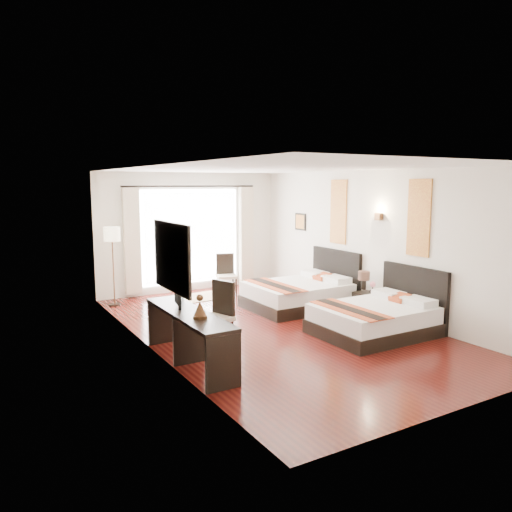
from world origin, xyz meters
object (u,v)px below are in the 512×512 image
nightstand (367,305)px  console_desk (189,338)px  bed_near (377,317)px  bed_far (301,293)px  table_lamp (364,277)px  floor_lamp (112,239)px  television (175,289)px  fruit_bowl (177,271)px  side_table (176,286)px  window_chair (226,283)px  vase (373,289)px  desk_chair (215,329)px

nightstand → console_desk: bearing=-171.0°
bed_near → bed_far: bed_far is taller
table_lamp → console_desk: size_ratio=0.16×
nightstand → floor_lamp: floor_lamp is taller
bed_far → television: (-3.26, -1.31, 0.69)m
nightstand → fruit_bowl: fruit_bowl is taller
bed_near → console_desk: size_ratio=0.89×
nightstand → side_table: side_table is taller
nightstand → window_chair: size_ratio=0.51×
console_desk → side_table: size_ratio=3.46×
console_desk → side_table: (1.27, 3.73, -0.06)m
vase → console_desk: (-3.96, -0.49, -0.19)m
bed_far → nightstand: bed_far is taller
console_desk → television: 0.82m
console_desk → bed_far: bearing=29.6°
television → desk_chair: 0.89m
bed_near → vase: bearing=51.5°
bed_far → window_chair: size_ratio=2.15×
vase → side_table: vase is taller
bed_far → fruit_bowl: bed_far is taller
floor_lamp → television: bearing=-89.5°
bed_near → side_table: bed_near is taller
table_lamp → side_table: table_lamp is taller
vase → console_desk: console_desk is taller
nightstand → bed_far: bearing=119.1°
nightstand → console_desk: size_ratio=0.22×
nightstand → vase: vase is taller
bed_near → desk_chair: 2.82m
window_chair → side_table: bearing=-76.1°
desk_chair → vase: bearing=164.4°
bed_near → table_lamp: size_ratio=5.48×
desk_chair → fruit_bowl: (0.71, 3.34, 0.34)m
fruit_bowl → table_lamp: bearing=-47.4°
bed_near → window_chair: size_ratio=2.06×
bed_far → television: bearing=-158.1°
vase → side_table: 4.21m
side_table → vase: bearing=-50.4°
desk_chair → side_table: 3.43m
bed_far → fruit_bowl: bearing=137.1°
bed_far → floor_lamp: 4.07m
bed_near → bed_far: 2.17m
vase → television: size_ratio=0.17×
vase → fruit_bowl: size_ratio=0.67×
bed_far → side_table: bed_far is taller
vase → window_chair: 3.52m
bed_near → console_desk: 3.33m
nightstand → window_chair: 3.39m
desk_chair → side_table: size_ratio=1.66×
fruit_bowl → bed_near: bearing=-63.2°
table_lamp → desk_chair: 3.46m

